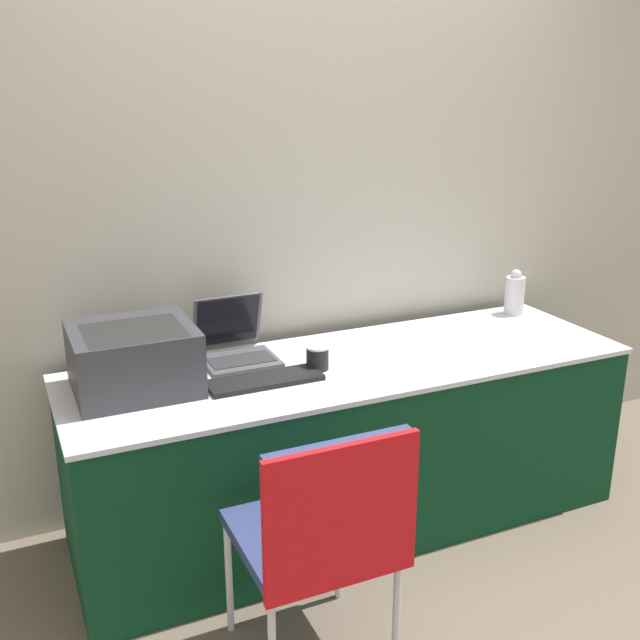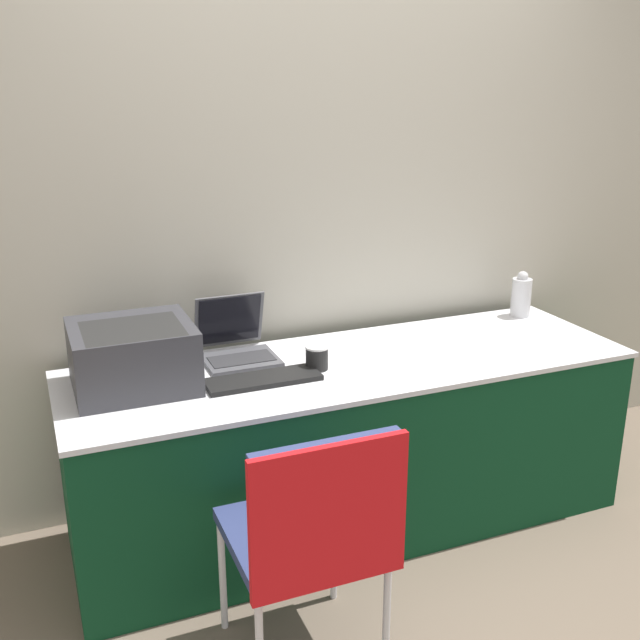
{
  "view_description": "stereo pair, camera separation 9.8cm",
  "coord_description": "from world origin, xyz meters",
  "px_view_note": "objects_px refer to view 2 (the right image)",
  "views": [
    {
      "loc": [
        -1.26,
        -2.15,
        1.82
      ],
      "look_at": [
        -0.12,
        0.38,
        0.91
      ],
      "focal_mm": 42.0,
      "sensor_mm": 36.0,
      "label": 1
    },
    {
      "loc": [
        -1.17,
        -2.19,
        1.82
      ],
      "look_at": [
        -0.12,
        0.38,
        0.91
      ],
      "focal_mm": 42.0,
      "sensor_mm": 36.0,
      "label": 2
    }
  ],
  "objects_px": {
    "coffee_cup": "(317,357)",
    "laptop_left": "(237,345)",
    "printer": "(133,354)",
    "external_keyboard": "(263,379)",
    "metal_pitcher": "(521,296)",
    "chair": "(314,527)"
  },
  "relations": [
    {
      "from": "external_keyboard",
      "to": "coffee_cup",
      "type": "bearing_deg",
      "value": 10.76
    },
    {
      "from": "printer",
      "to": "coffee_cup",
      "type": "bearing_deg",
      "value": -7.59
    },
    {
      "from": "printer",
      "to": "laptop_left",
      "type": "height_order",
      "value": "laptop_left"
    },
    {
      "from": "laptop_left",
      "to": "coffee_cup",
      "type": "bearing_deg",
      "value": -42.99
    },
    {
      "from": "metal_pitcher",
      "to": "chair",
      "type": "distance_m",
      "value": 1.79
    },
    {
      "from": "coffee_cup",
      "to": "metal_pitcher",
      "type": "xyz_separation_m",
      "value": [
        1.15,
        0.27,
        0.05
      ]
    },
    {
      "from": "external_keyboard",
      "to": "chair",
      "type": "distance_m",
      "value": 0.73
    },
    {
      "from": "metal_pitcher",
      "to": "printer",
      "type": "bearing_deg",
      "value": -174.57
    },
    {
      "from": "external_keyboard",
      "to": "coffee_cup",
      "type": "distance_m",
      "value": 0.24
    },
    {
      "from": "laptop_left",
      "to": "chair",
      "type": "relative_size",
      "value": 0.36
    },
    {
      "from": "printer",
      "to": "external_keyboard",
      "type": "distance_m",
      "value": 0.48
    },
    {
      "from": "metal_pitcher",
      "to": "chair",
      "type": "height_order",
      "value": "metal_pitcher"
    },
    {
      "from": "external_keyboard",
      "to": "printer",
      "type": "bearing_deg",
      "value": 163.15
    },
    {
      "from": "coffee_cup",
      "to": "metal_pitcher",
      "type": "distance_m",
      "value": 1.18
    },
    {
      "from": "metal_pitcher",
      "to": "chair",
      "type": "xyz_separation_m",
      "value": [
        -1.46,
        -1.01,
        -0.28
      ]
    },
    {
      "from": "coffee_cup",
      "to": "metal_pitcher",
      "type": "relative_size",
      "value": 0.44
    },
    {
      "from": "printer",
      "to": "coffee_cup",
      "type": "height_order",
      "value": "printer"
    },
    {
      "from": "laptop_left",
      "to": "metal_pitcher",
      "type": "distance_m",
      "value": 1.4
    },
    {
      "from": "coffee_cup",
      "to": "laptop_left",
      "type": "bearing_deg",
      "value": 137.01
    },
    {
      "from": "laptop_left",
      "to": "coffee_cup",
      "type": "height_order",
      "value": "laptop_left"
    },
    {
      "from": "printer",
      "to": "laptop_left",
      "type": "distance_m",
      "value": 0.46
    },
    {
      "from": "coffee_cup",
      "to": "metal_pitcher",
      "type": "height_order",
      "value": "metal_pitcher"
    }
  ]
}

